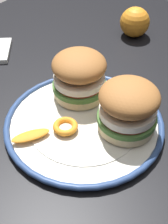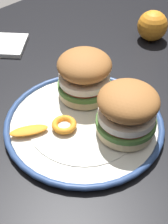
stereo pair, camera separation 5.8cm
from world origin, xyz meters
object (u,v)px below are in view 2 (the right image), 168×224
Objects in this scene: sandwich_half_left at (84,74)px; dining_table at (70,158)px; dinner_plate at (84,123)px; whole_orange at (152,26)px; sandwich_half_right at (127,110)px.

dining_table is at bearing -154.64° from sandwich_half_left.
sandwich_half_left is (0.09, 0.04, 0.15)m from dining_table.
dinner_plate is (0.03, -0.01, 0.09)m from dining_table.
dining_table is 0.10m from dinner_plate.
whole_orange reaches higher than dining_table.
dinner_plate is at bearing -136.27° from sandwich_half_left.
sandwich_half_right reaches higher than dining_table.
dining_table is 0.18m from sandwich_half_left.
dining_table is at bearing 153.61° from dinner_plate.
whole_orange is (0.31, 0.05, -0.03)m from sandwich_half_left.
sandwich_half_left reaches higher than dinner_plate.
sandwich_half_right is (0.06, -0.09, 0.15)m from dining_table.
whole_orange is at bearing 8.89° from sandwich_half_left.
dinner_plate is 2.44× the size of sandwich_half_left.
dinner_plate is 3.89× the size of whole_orange.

